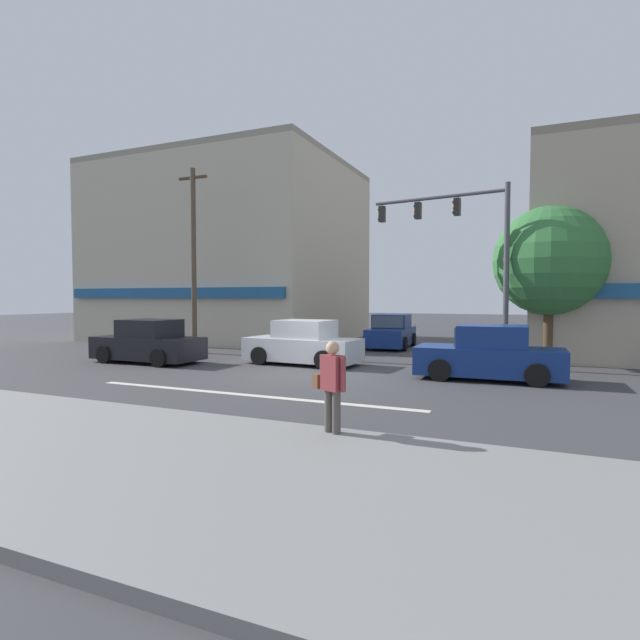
{
  "coord_description": "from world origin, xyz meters",
  "views": [
    {
      "loc": [
        6.5,
        -13.85,
        2.38
      ],
      "look_at": [
        -0.42,
        2.0,
        1.6
      ],
      "focal_mm": 28.0,
      "sensor_mm": 36.0,
      "label": 1
    }
  ],
  "objects_px": {
    "sedan_crossing_rightbound": "(489,355)",
    "sedan_parked_curbside": "(391,333)",
    "street_tree": "(549,261)",
    "utility_pole_near_left": "(194,258)",
    "sedan_waiting_far": "(303,344)",
    "sedan_approaching_near": "(148,343)",
    "traffic_light_mast": "(467,242)",
    "pedestrian_foreground_with_bag": "(332,385)",
    "utility_pole_far_right": "(584,264)"
  },
  "relations": [
    {
      "from": "utility_pole_near_left",
      "to": "sedan_crossing_rightbound",
      "type": "distance_m",
      "value": 12.93
    },
    {
      "from": "street_tree",
      "to": "utility_pole_near_left",
      "type": "height_order",
      "value": "utility_pole_near_left"
    },
    {
      "from": "utility_pole_near_left",
      "to": "sedan_waiting_far",
      "type": "bearing_deg",
      "value": -14.12
    },
    {
      "from": "sedan_parked_curbside",
      "to": "sedan_waiting_far",
      "type": "bearing_deg",
      "value": -100.5
    },
    {
      "from": "street_tree",
      "to": "pedestrian_foreground_with_bag",
      "type": "distance_m",
      "value": 12.57
    },
    {
      "from": "utility_pole_near_left",
      "to": "utility_pole_far_right",
      "type": "height_order",
      "value": "utility_pole_near_left"
    },
    {
      "from": "utility_pole_near_left",
      "to": "pedestrian_foreground_with_bag",
      "type": "bearing_deg",
      "value": -43.53
    },
    {
      "from": "sedan_waiting_far",
      "to": "utility_pole_far_right",
      "type": "bearing_deg",
      "value": 36.54
    },
    {
      "from": "street_tree",
      "to": "sedan_crossing_rightbound",
      "type": "height_order",
      "value": "street_tree"
    },
    {
      "from": "street_tree",
      "to": "sedan_crossing_rightbound",
      "type": "xyz_separation_m",
      "value": [
        -1.61,
        -4.18,
        -2.95
      ]
    },
    {
      "from": "sedan_crossing_rightbound",
      "to": "sedan_parked_curbside",
      "type": "bearing_deg",
      "value": 122.89
    },
    {
      "from": "utility_pole_near_left",
      "to": "sedan_crossing_rightbound",
      "type": "bearing_deg",
      "value": -10.68
    },
    {
      "from": "utility_pole_near_left",
      "to": "sedan_waiting_far",
      "type": "relative_size",
      "value": 1.87
    },
    {
      "from": "sedan_waiting_far",
      "to": "sedan_approaching_near",
      "type": "bearing_deg",
      "value": -161.44
    },
    {
      "from": "sedan_waiting_far",
      "to": "pedestrian_foreground_with_bag",
      "type": "xyz_separation_m",
      "value": [
        4.56,
        -8.44,
        0.24
      ]
    },
    {
      "from": "sedan_parked_curbside",
      "to": "traffic_light_mast",
      "type": "bearing_deg",
      "value": -50.96
    },
    {
      "from": "sedan_parked_curbside",
      "to": "utility_pole_near_left",
      "type": "bearing_deg",
      "value": -142.31
    },
    {
      "from": "traffic_light_mast",
      "to": "sedan_parked_curbside",
      "type": "relative_size",
      "value": 1.47
    },
    {
      "from": "street_tree",
      "to": "sedan_parked_curbside",
      "type": "xyz_separation_m",
      "value": [
        -6.69,
        3.68,
        -2.95
      ]
    },
    {
      "from": "utility_pole_far_right",
      "to": "traffic_light_mast",
      "type": "height_order",
      "value": "utility_pole_far_right"
    },
    {
      "from": "utility_pole_far_right",
      "to": "pedestrian_foreground_with_bag",
      "type": "xyz_separation_m",
      "value": [
        -4.79,
        -15.36,
        -2.78
      ]
    },
    {
      "from": "utility_pole_near_left",
      "to": "pedestrian_foreground_with_bag",
      "type": "relative_size",
      "value": 4.71
    },
    {
      "from": "sedan_crossing_rightbound",
      "to": "pedestrian_foreground_with_bag",
      "type": "bearing_deg",
      "value": -103.52
    },
    {
      "from": "street_tree",
      "to": "traffic_light_mast",
      "type": "distance_m",
      "value": 3.02
    },
    {
      "from": "traffic_light_mast",
      "to": "sedan_waiting_far",
      "type": "height_order",
      "value": "traffic_light_mast"
    },
    {
      "from": "traffic_light_mast",
      "to": "sedan_crossing_rightbound",
      "type": "bearing_deg",
      "value": -70.36
    },
    {
      "from": "sedan_crossing_rightbound",
      "to": "sedan_waiting_far",
      "type": "xyz_separation_m",
      "value": [
        -6.39,
        0.83,
        0.0
      ]
    },
    {
      "from": "utility_pole_far_right",
      "to": "sedan_approaching_near",
      "type": "distance_m",
      "value": 17.41
    },
    {
      "from": "utility_pole_near_left",
      "to": "utility_pole_far_right",
      "type": "relative_size",
      "value": 1.1
    },
    {
      "from": "sedan_parked_curbside",
      "to": "sedan_waiting_far",
      "type": "xyz_separation_m",
      "value": [
        -1.3,
        -7.03,
        0.0
      ]
    },
    {
      "from": "sedan_approaching_near",
      "to": "street_tree",
      "type": "bearing_deg",
      "value": 21.07
    },
    {
      "from": "sedan_crossing_rightbound",
      "to": "sedan_waiting_far",
      "type": "bearing_deg",
      "value": 172.55
    },
    {
      "from": "utility_pole_near_left",
      "to": "utility_pole_far_right",
      "type": "distance_m",
      "value": 16.18
    },
    {
      "from": "utility_pole_far_right",
      "to": "sedan_waiting_far",
      "type": "bearing_deg",
      "value": -143.46
    },
    {
      "from": "sedan_approaching_near",
      "to": "sedan_waiting_far",
      "type": "relative_size",
      "value": 0.98
    },
    {
      "from": "traffic_light_mast",
      "to": "sedan_parked_curbside",
      "type": "xyz_separation_m",
      "value": [
        -4.07,
        5.02,
        -3.59
      ]
    },
    {
      "from": "utility_pole_far_right",
      "to": "traffic_light_mast",
      "type": "xyz_separation_m",
      "value": [
        -3.98,
        -4.92,
        0.57
      ]
    },
    {
      "from": "sedan_crossing_rightbound",
      "to": "sedan_waiting_far",
      "type": "height_order",
      "value": "same"
    },
    {
      "from": "sedan_crossing_rightbound",
      "to": "sedan_approaching_near",
      "type": "relative_size",
      "value": 1.01
    },
    {
      "from": "traffic_light_mast",
      "to": "sedan_crossing_rightbound",
      "type": "xyz_separation_m",
      "value": [
        1.01,
        -2.84,
        -3.59
      ]
    },
    {
      "from": "sedan_approaching_near",
      "to": "pedestrian_foreground_with_bag",
      "type": "xyz_separation_m",
      "value": [
        9.97,
        -6.62,
        0.24
      ]
    },
    {
      "from": "street_tree",
      "to": "pedestrian_foreground_with_bag",
      "type": "bearing_deg",
      "value": -106.26
    },
    {
      "from": "street_tree",
      "to": "sedan_parked_curbside",
      "type": "relative_size",
      "value": 1.32
    },
    {
      "from": "sedan_waiting_far",
      "to": "traffic_light_mast",
      "type": "bearing_deg",
      "value": 20.5
    },
    {
      "from": "utility_pole_far_right",
      "to": "sedan_approaching_near",
      "type": "height_order",
      "value": "utility_pole_far_right"
    },
    {
      "from": "sedan_approaching_near",
      "to": "sedan_waiting_far",
      "type": "bearing_deg",
      "value": 18.56
    },
    {
      "from": "utility_pole_far_right",
      "to": "pedestrian_foreground_with_bag",
      "type": "relative_size",
      "value": 4.29
    },
    {
      "from": "traffic_light_mast",
      "to": "sedan_parked_curbside",
      "type": "height_order",
      "value": "traffic_light_mast"
    },
    {
      "from": "utility_pole_far_right",
      "to": "sedan_waiting_far",
      "type": "xyz_separation_m",
      "value": [
        -9.35,
        -6.93,
        -3.02
      ]
    },
    {
      "from": "utility_pole_near_left",
      "to": "pedestrian_foreground_with_bag",
      "type": "xyz_separation_m",
      "value": [
        10.44,
        -9.92,
        -3.13
      ]
    }
  ]
}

